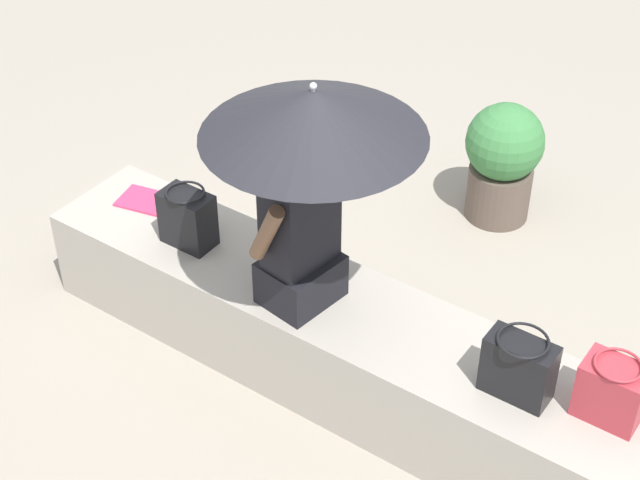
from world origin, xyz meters
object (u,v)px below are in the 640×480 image
object	(u,v)px
parasol	(313,113)
magazine	(146,201)
handbag_black	(188,218)
person_seated	(300,230)
shoulder_bag_spare	(612,391)
planter_near	(502,159)
tote_bag_canvas	(519,367)

from	to	relation	value
parasol	magazine	distance (m)	1.57
handbag_black	person_seated	bearing A→B (deg)	178.03
person_seated	magazine	world-z (taller)	person_seated
shoulder_bag_spare	planter_near	bearing A→B (deg)	-51.97
handbag_black	tote_bag_canvas	bearing A→B (deg)	179.87
person_seated	tote_bag_canvas	bearing A→B (deg)	-178.94
magazine	planter_near	distance (m)	2.04
tote_bag_canvas	magazine	size ratio (longest dim) A/B	1.07
tote_bag_canvas	magazine	xyz separation A→B (m)	(2.18, -0.13, -0.14)
shoulder_bag_spare	planter_near	xyz separation A→B (m)	(1.27, -1.62, -0.24)
handbag_black	shoulder_bag_spare	xyz separation A→B (m)	(-2.12, -0.10, -0.01)
handbag_black	shoulder_bag_spare	world-z (taller)	handbag_black
tote_bag_canvas	planter_near	size ratio (longest dim) A/B	0.41
parasol	magazine	size ratio (longest dim) A/B	4.11
parasol	planter_near	size ratio (longest dim) A/B	1.58
handbag_black	parasol	bearing A→B (deg)	176.84
shoulder_bag_spare	magazine	bearing A→B (deg)	-0.72
parasol	planter_near	xyz separation A→B (m)	(-0.07, -1.76, -1.12)
handbag_black	tote_bag_canvas	xyz separation A→B (m)	(-1.77, 0.00, -0.00)
shoulder_bag_spare	magazine	distance (m)	2.54
shoulder_bag_spare	magazine	world-z (taller)	shoulder_bag_spare
parasol	planter_near	distance (m)	2.09
handbag_black	tote_bag_canvas	world-z (taller)	handbag_black
shoulder_bag_spare	planter_near	world-z (taller)	shoulder_bag_spare
tote_bag_canvas	planter_near	xyz separation A→B (m)	(0.91, -1.72, -0.25)
parasol	magazine	world-z (taller)	parasol
parasol	tote_bag_canvas	world-z (taller)	parasol
tote_bag_canvas	shoulder_bag_spare	world-z (taller)	tote_bag_canvas
person_seated	parasol	size ratio (longest dim) A/B	0.78
shoulder_bag_spare	person_seated	bearing A→B (deg)	4.90
shoulder_bag_spare	parasol	bearing A→B (deg)	6.03
tote_bag_canvas	planter_near	world-z (taller)	tote_bag_canvas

